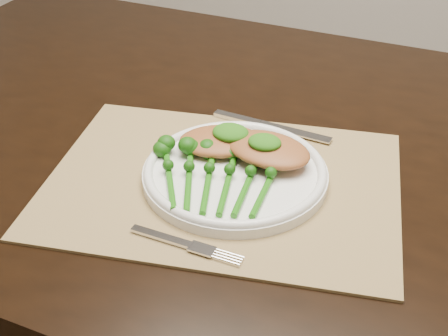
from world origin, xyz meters
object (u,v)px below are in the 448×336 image
(dining_table, at_px, (274,313))
(broccolini_bundle, at_px, (218,183))
(dinner_plate, at_px, (235,172))
(chicken_fillet_left, at_px, (221,141))
(placemat, at_px, (223,183))

(dining_table, height_order, broccolini_bundle, broccolini_bundle)
(dinner_plate, bearing_deg, broccolini_bundle, -104.66)
(chicken_fillet_left, bearing_deg, broccolini_bundle, -94.61)
(placemat, bearing_deg, dining_table, 59.44)
(chicken_fillet_left, bearing_deg, dining_table, 20.50)
(chicken_fillet_left, height_order, broccolini_bundle, chicken_fillet_left)
(dining_table, bearing_deg, placemat, -109.16)
(dining_table, xyz_separation_m, chicken_fillet_left, (-0.08, -0.07, 0.40))
(dining_table, relative_size, placemat, 3.45)
(placemat, relative_size, dinner_plate, 1.88)
(dining_table, distance_m, placemat, 0.40)
(dining_table, xyz_separation_m, broccolini_bundle, (-0.05, -0.16, 0.40))
(placemat, xyz_separation_m, broccolini_bundle, (0.00, -0.03, 0.02))
(dinner_plate, xyz_separation_m, broccolini_bundle, (-0.01, -0.04, 0.01))
(dining_table, relative_size, broccolini_bundle, 8.37)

